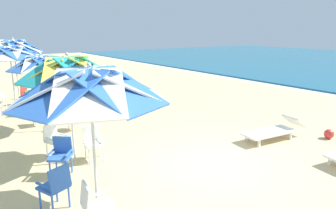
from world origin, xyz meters
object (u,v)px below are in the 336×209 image
object	(u,v)px
plastic_chair_4	(93,141)
beach_umbrella_4	(14,47)
beach_umbrella_3	(10,53)
sun_lounger_1	(274,130)
plastic_chair_1	(56,185)
beach_ball	(329,134)
beach_umbrella_2	(41,64)
plastic_chair_5	(41,111)
plastic_chair_2	(55,138)
plastic_chair_6	(75,115)
plastic_chair_10	(27,93)
beach_umbrella_0	(90,87)
plastic_chair_3	(61,154)
plastic_chair_7	(28,99)
plastic_chair_0	(94,205)
plastic_chair_8	(33,103)
plastic_chair_12	(32,89)
beach_umbrella_1	(68,70)

from	to	relation	value
plastic_chair_4	beach_umbrella_4	size ratio (longest dim) A/B	0.30
beach_umbrella_3	sun_lounger_1	bearing A→B (deg)	38.27
plastic_chair_1	beach_ball	size ratio (longest dim) A/B	3.00
beach_umbrella_2	beach_ball	world-z (taller)	beach_umbrella_2
plastic_chair_5	plastic_chair_2	bearing A→B (deg)	-7.07
beach_umbrella_2	plastic_chair_6	size ratio (longest dim) A/B	2.90
plastic_chair_5	plastic_chair_10	xyz separation A→B (m)	(-3.58, 0.24, 0.00)
beach_umbrella_0	beach_umbrella_2	bearing A→B (deg)	174.98
plastic_chair_5	plastic_chair_3	bearing A→B (deg)	-7.37
plastic_chair_1	plastic_chair_7	distance (m)	7.94
plastic_chair_7	plastic_chair_3	bearing A→B (deg)	-5.05
beach_umbrella_3	beach_ball	bearing A→B (deg)	41.04
plastic_chair_2	plastic_chair_4	bearing A→B (deg)	44.04
plastic_chair_2	plastic_chair_6	xyz separation A→B (m)	(-1.86, 1.14, 0.00)
plastic_chair_0	plastic_chair_8	bearing A→B (deg)	174.43
plastic_chair_4	beach_umbrella_2	bearing A→B (deg)	-173.08
beach_umbrella_0	plastic_chair_1	world-z (taller)	beach_umbrella_0
plastic_chair_3	plastic_chair_12	distance (m)	8.80
beach_umbrella_0	sun_lounger_1	size ratio (longest dim) A/B	1.22
plastic_chair_10	plastic_chair_12	xyz separation A→B (m)	(-1.02, 0.41, 0.00)
beach_ball	plastic_chair_1	bearing A→B (deg)	-96.26
plastic_chair_12	beach_umbrella_2	bearing A→B (deg)	-7.10
beach_umbrella_0	plastic_chair_12	size ratio (longest dim) A/B	3.09
plastic_chair_4	beach_ball	bearing A→B (deg)	67.84
sun_lounger_1	plastic_chair_2	bearing A→B (deg)	-113.07
plastic_chair_2	plastic_chair_4	world-z (taller)	same
plastic_chair_0	plastic_chair_6	world-z (taller)	same
beach_umbrella_0	plastic_chair_3	distance (m)	2.61
beach_umbrella_1	beach_umbrella_2	world-z (taller)	beach_umbrella_1
beach_umbrella_2	beach_umbrella_4	size ratio (longest dim) A/B	0.87
plastic_chair_4	beach_ball	world-z (taller)	plastic_chair_4
beach_umbrella_2	plastic_chair_5	distance (m)	1.82
plastic_chair_1	beach_umbrella_3	distance (m)	7.68
plastic_chair_2	plastic_chair_7	bearing A→B (deg)	175.61
plastic_chair_6	plastic_chair_8	bearing A→B (deg)	-165.27
beach_umbrella_3	plastic_chair_2	bearing A→B (deg)	1.28
beach_umbrella_2	plastic_chair_4	bearing A→B (deg)	6.92
sun_lounger_1	beach_ball	distance (m)	1.68
plastic_chair_1	plastic_chair_2	bearing A→B (deg)	165.30
plastic_chair_8	plastic_chair_12	bearing A→B (deg)	169.38
plastic_chair_4	plastic_chair_8	xyz separation A→B (m)	(-5.27, -0.28, 0.00)
beach_umbrella_1	plastic_chair_3	xyz separation A→B (m)	(0.49, -0.45, -1.78)
plastic_chair_5	plastic_chair_7	bearing A→B (deg)	179.02
plastic_chair_0	plastic_chair_7	distance (m)	8.90
plastic_chair_5	plastic_chair_10	size ratio (longest dim) A/B	1.00
plastic_chair_3	beach_ball	bearing A→B (deg)	72.94
plastic_chair_6	beach_umbrella_3	world-z (taller)	beach_umbrella_3
plastic_chair_6	beach_umbrella_3	bearing A→B (deg)	-157.85
plastic_chair_8	beach_ball	bearing A→B (deg)	40.23
beach_umbrella_0	plastic_chair_5	xyz separation A→B (m)	(-6.01, 0.48, -1.79)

